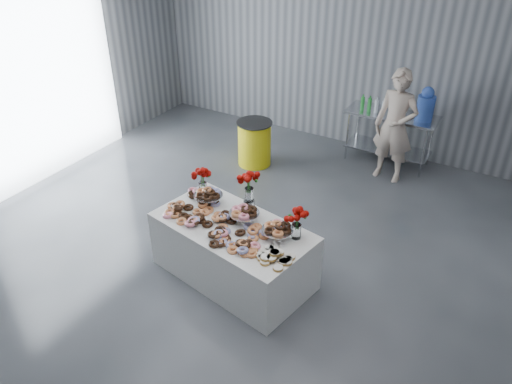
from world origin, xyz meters
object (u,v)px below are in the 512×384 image
Objects in this scene: display_table at (233,251)px; trash_barrel at (255,143)px; water_jug at (426,105)px; prep_table at (390,129)px; person at (395,126)px.

trash_barrel is (-1.25, 2.64, 0.01)m from display_table.
prep_table is at bearing 180.00° from water_jug.
water_jug is at bearing -0.00° from prep_table.
trash_barrel is (-1.95, -1.21, -0.23)m from prep_table.
water_jug is 0.72× the size of trash_barrel.
trash_barrel is (-2.14, -0.70, -0.52)m from person.
prep_table is 0.62m from person.
display_table is at bearing -99.47° from person.
water_jug is 0.30× the size of person.
display_table is 2.92m from trash_barrel.
display_table is 1.27× the size of prep_table.
water_jug is at bearing 72.78° from display_table.
water_jug reaches higher than display_table.
prep_table is (0.69, 3.85, 0.24)m from display_table.
prep_table is 1.94× the size of trash_barrel.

